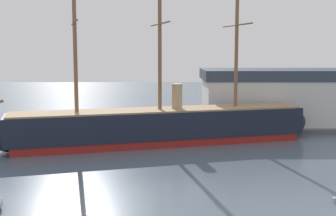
% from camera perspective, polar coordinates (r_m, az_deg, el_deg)
% --- Properties ---
extents(tall_ship, '(57.31, 20.48, 28.15)m').
position_cam_1_polar(tall_ship, '(73.21, -1.04, -2.27)').
color(tall_ship, maroon).
rests_on(tall_ship, ground).
extents(motorboat_far_left, '(3.20, 4.35, 1.69)m').
position_cam_1_polar(motorboat_far_left, '(78.36, -17.59, -3.82)').
color(motorboat_far_left, '#B22D28').
rests_on(motorboat_far_left, ground).
extents(dinghy_distant_centre, '(1.46, 2.90, 0.66)m').
position_cam_1_polar(dinghy_distant_centre, '(85.23, 1.16, -2.76)').
color(dinghy_distant_centre, '#1E284C').
rests_on(dinghy_distant_centre, ground).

